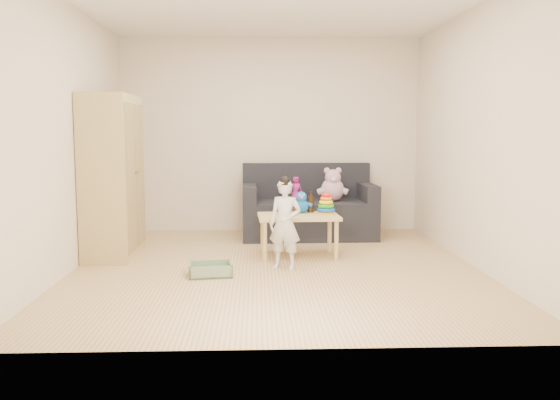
{
  "coord_description": "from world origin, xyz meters",
  "views": [
    {
      "loc": [
        -0.19,
        -5.82,
        1.36
      ],
      "look_at": [
        0.05,
        0.25,
        0.65
      ],
      "focal_mm": 38.0,
      "sensor_mm": 36.0,
      "label": 1
    }
  ],
  "objects_px": {
    "play_table": "(298,236)",
    "toddler": "(285,225)",
    "wardrobe": "(112,176)",
    "sofa": "(309,219)"
  },
  "relations": [
    {
      "from": "sofa",
      "to": "toddler",
      "type": "height_order",
      "value": "toddler"
    },
    {
      "from": "play_table",
      "to": "sofa",
      "type": "bearing_deg",
      "value": 79.64
    },
    {
      "from": "sofa",
      "to": "toddler",
      "type": "xyz_separation_m",
      "value": [
        -0.38,
        -1.7,
        0.2
      ]
    },
    {
      "from": "play_table",
      "to": "toddler",
      "type": "bearing_deg",
      "value": -107.39
    },
    {
      "from": "wardrobe",
      "to": "sofa",
      "type": "relative_size",
      "value": 1.04
    },
    {
      "from": "play_table",
      "to": "toddler",
      "type": "distance_m",
      "value": 0.61
    },
    {
      "from": "sofa",
      "to": "play_table",
      "type": "xyz_separation_m",
      "value": [
        -0.21,
        -1.15,
        -0.01
      ]
    },
    {
      "from": "wardrobe",
      "to": "sofa",
      "type": "bearing_deg",
      "value": 25.42
    },
    {
      "from": "wardrobe",
      "to": "toddler",
      "type": "distance_m",
      "value": 2.0
    },
    {
      "from": "toddler",
      "to": "play_table",
      "type": "bearing_deg",
      "value": 92.69
    }
  ]
}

